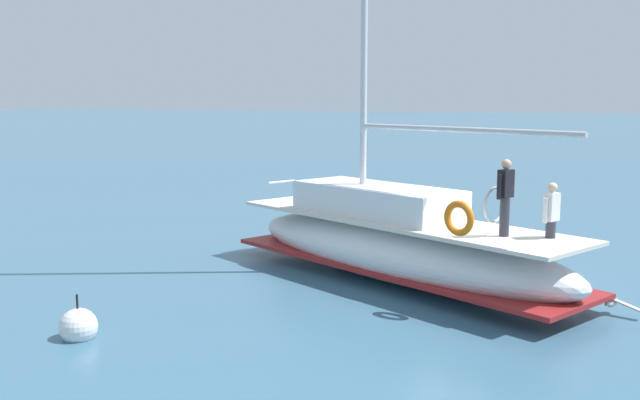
% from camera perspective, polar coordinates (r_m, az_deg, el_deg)
% --- Properties ---
extents(ground_plane, '(400.00, 400.00, 0.00)m').
position_cam_1_polar(ground_plane, '(16.67, 11.32, -6.82)').
color(ground_plane, '#38607A').
extents(main_sailboat, '(6.33, 9.69, 13.82)m').
position_cam_1_polar(main_sailboat, '(16.89, 6.10, -3.32)').
color(main_sailboat, silver).
rests_on(main_sailboat, ground).
extents(seagull, '(0.62, 1.21, 0.18)m').
position_cam_1_polar(seagull, '(15.44, 22.27, -7.61)').
color(seagull, silver).
rests_on(seagull, ground).
extents(mooring_buoy, '(0.68, 0.68, 0.94)m').
position_cam_1_polar(mooring_buoy, '(13.66, -18.76, -9.58)').
color(mooring_buoy, silver).
rests_on(mooring_buoy, ground).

